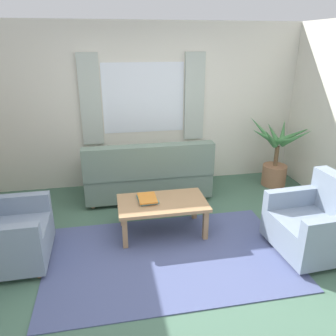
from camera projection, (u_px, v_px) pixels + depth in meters
ground_plane at (170, 257)px, 3.73m from camera, size 6.24×6.24×0.00m
wall_back at (143, 107)px, 5.33m from camera, size 5.32×0.12×2.60m
window_with_curtains at (144, 98)px, 5.20m from camera, size 1.98×0.07×1.40m
area_rug at (170, 256)px, 3.72m from camera, size 2.75×1.69×0.01m
couch at (148, 175)px, 5.05m from camera, size 1.90×0.82×0.92m
armchair_left at (3, 234)px, 3.52m from camera, size 0.83×0.85×0.88m
armchair_right at (317, 224)px, 3.72m from camera, size 0.87×0.89×0.88m
coffee_table at (162, 206)px, 4.07m from camera, size 1.10×0.64×0.44m
book_stack_on_table at (147, 199)px, 4.07m from camera, size 0.26×0.31×0.05m
potted_plant at (276, 158)px, 5.45m from camera, size 1.10×0.97×1.14m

